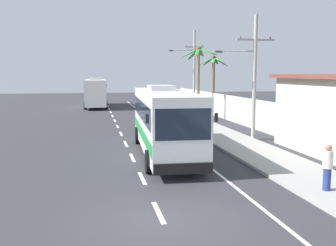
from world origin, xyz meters
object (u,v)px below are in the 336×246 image
pedestrian_near_kerb (328,166)px  utility_pole_mid (253,74)px  coach_bus_foreground (164,119)px  motorcycle_beside_bus (166,120)px  palm_nearest (213,73)px  coach_bus_far_lane (96,92)px  palm_second (199,65)px  utility_pole_far (193,71)px

pedestrian_near_kerb → utility_pole_mid: size_ratio=0.21×
coach_bus_foreground → motorcycle_beside_bus: coach_bus_foreground is taller
palm_nearest → utility_pole_mid: bearing=-98.3°
coach_bus_far_lane → palm_nearest: size_ratio=1.86×
utility_pole_mid → palm_second: 11.58m
coach_bus_far_lane → utility_pole_mid: 29.85m
coach_bus_foreground → pedestrian_near_kerb: 9.33m
pedestrian_near_kerb → utility_pole_far: utility_pole_far is taller
pedestrian_near_kerb → palm_nearest: 27.88m
motorcycle_beside_bus → utility_pole_mid: bearing=-53.2°
pedestrian_near_kerb → palm_nearest: (4.29, 27.34, 3.42)m
motorcycle_beside_bus → pedestrian_near_kerb: size_ratio=1.16×
utility_pole_far → palm_second: (-0.50, -3.89, 0.48)m
motorcycle_beside_bus → pedestrian_near_kerb: bearing=-81.6°
pedestrian_near_kerb → palm_second: size_ratio=0.25×
coach_bus_foreground → coach_bus_far_lane: size_ratio=1.00×
pedestrian_near_kerb → utility_pole_far: (1.99, 26.99, 3.63)m
motorcycle_beside_bus → utility_pole_far: utility_pole_far is taller
coach_bus_far_lane → utility_pole_mid: (9.86, -28.07, 2.34)m
motorcycle_beside_bus → pedestrian_near_kerb: pedestrian_near_kerb is taller
coach_bus_far_lane → palm_second: bearing=-60.4°
coach_bus_far_lane → utility_pole_far: (9.88, -12.64, 2.65)m
motorcycle_beside_bus → palm_nearest: bearing=54.5°
pedestrian_near_kerb → palm_nearest: size_ratio=0.27×
coach_bus_foreground → coach_bus_far_lane: bearing=96.1°
utility_pole_far → palm_nearest: bearing=8.7°
coach_bus_foreground → motorcycle_beside_bus: 9.82m
coach_bus_foreground → palm_nearest: palm_nearest is taller
coach_bus_far_lane → utility_pole_far: utility_pole_far is taller
coach_bus_foreground → motorcycle_beside_bus: (1.91, 9.55, -1.25)m
coach_bus_far_lane → utility_pole_mid: utility_pole_mid is taller
coach_bus_foreground → palm_second: size_ratio=1.69×
utility_pole_mid → coach_bus_foreground: bearing=-152.1°
palm_nearest → palm_second: size_ratio=0.91×
pedestrian_near_kerb → utility_pole_far: 27.30m
pedestrian_near_kerb → palm_nearest: bearing=-46.6°
coach_bus_foreground → coach_bus_far_lane: 31.69m
coach_bus_far_lane → palm_second: palm_second is taller
coach_bus_far_lane → coach_bus_foreground: bearing=-83.9°
coach_bus_foreground → motorcycle_beside_bus: size_ratio=5.91×
coach_bus_foreground → motorcycle_beside_bus: bearing=78.7°
coach_bus_far_lane → palm_nearest: palm_nearest is taller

